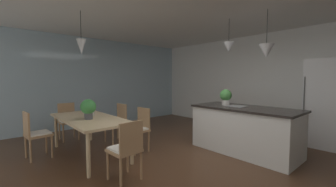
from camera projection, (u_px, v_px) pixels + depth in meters
The scene contains 17 objects.
ground_plane at pixel (192, 166), 3.51m from camera, with size 10.00×8.40×0.04m, color #4C301E.
wall_back_kitchen at pixel (275, 83), 5.56m from camera, with size 10.00×0.12×2.70m, color white.
window_wall_left_glazing at pixel (95, 83), 6.46m from camera, with size 0.06×8.40×2.70m, color #9EB7C6.
dining_table at pixel (89, 121), 3.97m from camera, with size 2.02×0.90×0.72m.
chair_near_left at pixel (35, 133), 3.78m from camera, with size 0.43×0.43×0.87m.
chair_window_end at pixel (68, 120), 5.01m from camera, with size 0.40×0.40×0.87m.
chair_far_left at pixel (117, 121), 4.86m from camera, with size 0.43×0.43×0.87m.
chair_kitchen_end at pixel (126, 148), 2.94m from camera, with size 0.43×0.43×0.87m.
chair_far_right at pixel (139, 128), 4.18m from camera, with size 0.42×0.42×0.87m.
kitchen_island at pixel (244, 129), 4.13m from camera, with size 2.01×0.95×0.91m.
refrigerator at pixel (324, 103), 4.44m from camera, with size 0.65×0.67×1.88m.
pendant_over_table at pixel (81, 47), 3.82m from camera, with size 0.17×0.17×0.79m.
pendant_over_island_main at pixel (229, 47), 4.31m from camera, with size 0.21×0.21×0.68m.
pendant_over_island_aux at pixel (266, 51), 3.74m from camera, with size 0.26×0.26×0.86m.
potted_plant_on_island at pixel (226, 96), 4.42m from camera, with size 0.25×0.25×0.34m.
potted_plant_on_table at pixel (88, 108), 3.78m from camera, with size 0.27×0.27×0.37m.
vase_on_dining_table at pixel (92, 112), 4.17m from camera, with size 0.09×0.09×0.14m.
Camera 1 is at (2.30, -2.56, 1.45)m, focal length 22.21 mm.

